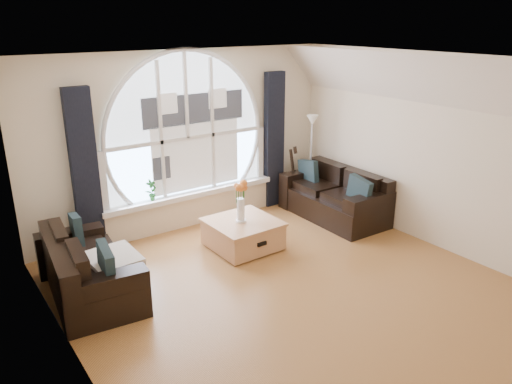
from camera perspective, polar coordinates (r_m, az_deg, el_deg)
name	(u,v)px	position (r m, az deg, el deg)	size (l,w,h in m)	color
ground	(300,296)	(6.06, 5.03, -11.75)	(5.00, 5.50, 0.01)	brown
ceiling	(307,62)	(5.21, 5.92, 14.58)	(5.00, 5.50, 0.01)	silver
wall_back	(186,141)	(7.70, -8.03, 5.86)	(5.00, 0.01, 2.70)	beige
wall_left	(72,246)	(4.40, -20.33, -5.78)	(0.01, 5.50, 2.70)	beige
wall_right	(442,154)	(7.31, 20.55, 4.08)	(0.01, 5.50, 2.70)	beige
attic_slope	(437,82)	(6.89, 20.09, 11.77)	(0.92, 5.50, 0.72)	silver
arched_window	(186,123)	(7.61, -8.02, 7.83)	(2.60, 0.06, 2.15)	silver
window_sill	(192,194)	(7.85, -7.41, -0.25)	(2.90, 0.22, 0.08)	white
window_frame	(187,123)	(7.58, -7.91, 7.79)	(2.76, 0.08, 2.15)	white
neighbor_house	(196,130)	(7.69, -6.93, 7.05)	(1.70, 0.02, 1.50)	silver
curtain_left	(85,173)	(7.07, -19.03, 2.08)	(0.35, 0.12, 2.30)	black
curtain_right	(274,141)	(8.48, 2.08, 5.90)	(0.35, 0.12, 2.30)	black
sofa_left	(88,264)	(6.20, -18.71, -7.83)	(0.83, 1.67, 0.74)	black
sofa_right	(334,194)	(8.20, 8.92, -0.27)	(0.89, 1.78, 0.79)	black
coffee_chest	(243,233)	(7.11, -1.50, -4.71)	(0.92, 0.92, 0.45)	tan
throw_blanket	(113,259)	(6.00, -16.08, -7.42)	(0.55, 0.55, 0.10)	silver
vase_flowers	(241,196)	(6.87, -1.78, -0.42)	(0.24, 0.24, 0.70)	white
floor_lamp	(311,162)	(8.55, 6.30, 3.49)	(0.24, 0.24, 1.60)	#B2B2B2
guitar	(290,175)	(8.69, 3.97, 1.97)	(0.36, 0.24, 1.06)	brown
potted_plant	(152,190)	(7.52, -11.89, 0.22)	(0.17, 0.11, 0.32)	#1E6023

